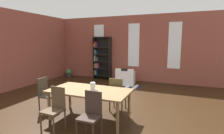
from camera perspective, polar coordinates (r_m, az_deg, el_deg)
ground_plane at (r=5.46m, az=-4.10°, el=-12.62°), size 10.50×10.50×0.00m
back_wall_brick at (r=8.77m, az=7.16°, el=5.98°), size 9.08×0.12×3.20m
left_wall_brick at (r=7.84m, az=-32.30°, el=4.49°), size 0.12×8.68×3.20m
window_pane_0 at (r=9.37m, az=-4.23°, el=7.15°), size 0.55×0.02×2.08m
window_pane_1 at (r=8.70m, az=7.06°, el=7.02°), size 0.55×0.02×2.08m
window_pane_2 at (r=8.40m, az=19.65°, el=6.55°), size 0.55×0.02×2.08m
dining_table at (r=4.45m, az=-7.33°, el=-8.27°), size 2.01×1.05×0.76m
vase_on_table at (r=4.36m, az=-6.25°, el=-6.26°), size 0.13×0.13×0.20m
tealight_candle_0 at (r=4.15m, az=-3.72°, el=-8.13°), size 0.04×0.04×0.03m
tealight_candle_1 at (r=4.34m, az=-4.96°, el=-7.43°), size 0.04×0.04×0.03m
dining_chair_head_left at (r=5.29m, az=-20.57°, el=-7.99°), size 0.42×0.42×0.95m
dining_chair_near_right at (r=3.68m, az=-6.87°, el=-14.71°), size 0.40×0.40×0.95m
dining_chair_near_left at (r=4.17m, az=-18.02°, el=-12.28°), size 0.42×0.42×0.95m
dining_chair_far_right at (r=4.97m, az=1.65°, el=-8.49°), size 0.41×0.41×0.95m
bookshelf_tall at (r=9.16m, az=-3.53°, el=2.87°), size 0.94×0.31×2.18m
armchair_white at (r=8.05m, az=4.39°, el=-3.67°), size 0.91×0.91×0.75m
potted_plant_by_shelf at (r=10.02m, az=-13.87°, el=-1.84°), size 0.30×0.30×0.43m
striped_rug at (r=7.86m, az=4.25°, el=-6.03°), size 1.42×0.75×0.01m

